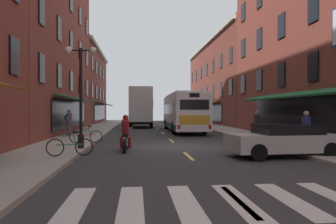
# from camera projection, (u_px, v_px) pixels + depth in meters

# --- Properties ---
(ground_plane) EXTENTS (34.80, 80.00, 0.10)m
(ground_plane) POSITION_uv_depth(u_px,v_px,m) (177.00, 147.00, 16.54)
(ground_plane) COLOR #333335
(lane_centre_dashes) EXTENTS (0.14, 73.90, 0.01)m
(lane_centre_dashes) POSITION_uv_depth(u_px,v_px,m) (178.00, 147.00, 16.29)
(lane_centre_dashes) COLOR #DBCC4C
(lane_centre_dashes) RESTS_ON ground
(crosswalk_near) EXTENTS (7.10, 2.80, 0.01)m
(crosswalk_near) POSITION_uv_depth(u_px,v_px,m) (238.00, 201.00, 6.59)
(crosswalk_near) COLOR silver
(crosswalk_near) RESTS_ON ground
(sidewalk_left) EXTENTS (3.00, 80.00, 0.14)m
(sidewalk_left) POSITION_uv_depth(u_px,v_px,m) (60.00, 146.00, 15.98)
(sidewalk_left) COLOR #A39E93
(sidewalk_left) RESTS_ON ground
(sidewalk_right) EXTENTS (3.00, 80.00, 0.14)m
(sidewalk_right) POSITION_uv_depth(u_px,v_px,m) (287.00, 144.00, 17.11)
(sidewalk_right) COLOR #A39E93
(sidewalk_right) RESTS_ON ground
(transit_bus) EXTENTS (2.74, 11.95, 3.27)m
(transit_bus) POSITION_uv_depth(u_px,v_px,m) (183.00, 112.00, 28.17)
(transit_bus) COLOR white
(transit_bus) RESTS_ON ground
(box_truck) EXTENTS (2.55, 6.81, 4.23)m
(box_truck) POSITION_uv_depth(u_px,v_px,m) (141.00, 108.00, 34.66)
(box_truck) COLOR #B21E19
(box_truck) RESTS_ON ground
(sedan_near) EXTENTS (4.46, 2.23, 1.31)m
(sedan_near) POSITION_uv_depth(u_px,v_px,m) (284.00, 140.00, 12.80)
(sedan_near) COLOR silver
(sedan_near) RESTS_ON ground
(sedan_mid) EXTENTS (2.03, 4.42, 1.38)m
(sedan_mid) POSITION_uv_depth(u_px,v_px,m) (140.00, 118.00, 44.87)
(sedan_mid) COLOR black
(sedan_mid) RESTS_ON ground
(motorcycle_rider) EXTENTS (0.62, 2.07, 1.66)m
(motorcycle_rider) POSITION_uv_depth(u_px,v_px,m) (126.00, 136.00, 14.58)
(motorcycle_rider) COLOR black
(motorcycle_rider) RESTS_ON ground
(bicycle_near) EXTENTS (1.70, 0.48, 0.91)m
(bicycle_near) POSITION_uv_depth(u_px,v_px,m) (70.00, 146.00, 12.07)
(bicycle_near) COLOR black
(bicycle_near) RESTS_ON sidewalk_left
(bicycle_mid) EXTENTS (1.71, 0.48, 0.91)m
(bicycle_mid) POSITION_uv_depth(u_px,v_px,m) (86.00, 136.00, 16.79)
(bicycle_mid) COLOR black
(bicycle_mid) RESTS_ON sidewalk_left
(pedestrian_near) EXTENTS (0.46, 0.52, 1.76)m
(pedestrian_near) POSITION_uv_depth(u_px,v_px,m) (69.00, 122.00, 21.70)
(pedestrian_near) COLOR #4C4C51
(pedestrian_near) RESTS_ON sidewalk_left
(pedestrian_mid) EXTENTS (0.36, 0.36, 1.70)m
(pedestrian_mid) POSITION_uv_depth(u_px,v_px,m) (306.00, 130.00, 13.65)
(pedestrian_mid) COLOR maroon
(pedestrian_mid) RESTS_ON sidewalk_right
(pedestrian_far) EXTENTS (0.36, 0.36, 1.66)m
(pedestrian_far) POSITION_uv_depth(u_px,v_px,m) (257.00, 124.00, 20.65)
(pedestrian_far) COLOR #66387F
(pedestrian_far) RESTS_ON sidewalk_right
(street_lamp_twin) EXTENTS (1.42, 0.32, 4.61)m
(street_lamp_twin) POSITION_uv_depth(u_px,v_px,m) (81.00, 92.00, 14.55)
(street_lamp_twin) COLOR black
(street_lamp_twin) RESTS_ON sidewalk_left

